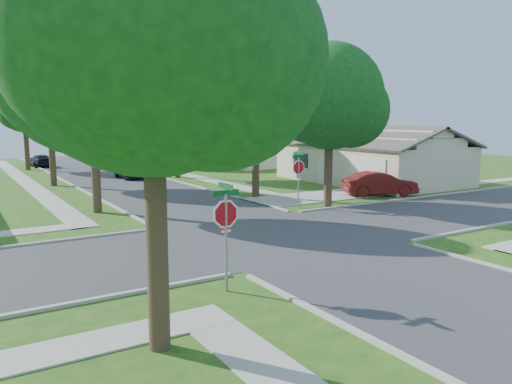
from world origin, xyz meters
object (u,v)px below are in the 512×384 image
object	(u,v)px
tree_sw_corner	(154,34)
stop_sign_ne	(299,170)
tree_w_mid	(49,92)
car_driveway	(380,184)
tree_w_far	(25,110)
house_ne_far	(247,149)
tree_w_near	(93,89)
house_ne_near	(369,161)
tree_e_far	(126,106)
tree_e_mid	(176,99)
stop_sign_sw	(226,218)
car_curb_west	(40,161)
tree_e_near	(256,102)
car_curb_east	(129,170)
tree_ne_corner	(331,101)

from	to	relation	value
tree_sw_corner	stop_sign_ne	bearing A→B (deg)	43.94
tree_w_mid	car_driveway	size ratio (longest dim) A/B	2.13
stop_sign_ne	tree_w_far	distance (m)	30.96
house_ne_far	car_driveway	xyz separation A→B (m)	(-4.49, -23.50, -0.77)
tree_w_near	tree_w_far	bearing A→B (deg)	90.01
house_ne_near	house_ne_far	world-z (taller)	same
tree_e_far	car_driveway	xyz separation A→B (m)	(6.75, -28.51, -5.24)
tree_e_mid	tree_sw_corner	size ratio (longest dim) A/B	0.96
stop_sign_sw	car_curb_west	bearing A→B (deg)	87.93
car_curb_west	tree_e_near	bearing A→B (deg)	101.76
tree_e_near	tree_e_mid	world-z (taller)	tree_e_mid
house_ne_far	tree_w_mid	bearing A→B (deg)	-158.83
tree_w_near	tree_sw_corner	size ratio (longest dim) A/B	0.94
tree_e_near	tree_w_near	size ratio (longest dim) A/B	0.92
tree_e_far	car_curb_west	bearing A→B (deg)	160.51
tree_e_mid	car_curb_east	distance (m)	6.78
car_driveway	car_curb_east	xyz separation A→B (m)	(-10.30, 16.93, -0.08)
tree_e_mid	house_ne_near	distance (m)	15.77
stop_sign_ne	tree_e_far	xyz separation A→B (m)	(0.05, 29.31, 3.95)
stop_sign_sw	tree_ne_corner	bearing A→B (deg)	38.84
stop_sign_sw	tree_e_far	size ratio (longest dim) A/B	0.34
tree_w_mid	car_driveway	distance (m)	23.11
tree_w_near	car_driveway	bearing A→B (deg)	-12.25
tree_w_far	tree_w_near	bearing A→B (deg)	-89.99
stop_sign_sw	car_driveway	distance (m)	19.19
stop_sign_ne	tree_ne_corner	distance (m)	3.96
tree_w_mid	car_curb_east	xyz separation A→B (m)	(5.84, 1.42, -5.83)
stop_sign_ne	tree_w_mid	distance (m)	19.31
stop_sign_sw	tree_w_mid	world-z (taller)	tree_w_mid
car_driveway	tree_w_near	bearing A→B (deg)	100.22
stop_sign_sw	tree_e_far	world-z (taller)	tree_e_far
tree_e_near	tree_ne_corner	world-z (taller)	tree_ne_corner
tree_w_far	house_ne_near	distance (m)	31.17
car_driveway	car_curb_west	world-z (taller)	car_driveway
stop_sign_sw	house_ne_far	bearing A→B (deg)	58.45
tree_sw_corner	car_driveway	distance (m)	23.35
tree_ne_corner	car_curb_east	size ratio (longest dim) A/B	2.22
tree_w_mid	tree_w_far	xyz separation A→B (m)	(-0.01, 13.00, -0.98)
tree_e_far	tree_w_far	size ratio (longest dim) A/B	1.09
tree_w_far	car_curb_east	size ratio (longest dim) A/B	2.06
stop_sign_ne	tree_w_near	xyz separation A→B (m)	(-9.34, 4.31, 4.08)
tree_ne_corner	car_curb_west	xyz separation A→B (m)	(-9.56, 32.61, -5.00)
stop_sign_ne	car_driveway	distance (m)	6.97
tree_ne_corner	car_curb_east	xyz separation A→B (m)	(-5.16, 18.22, -4.93)
house_ne_far	car_curb_west	distance (m)	20.75
tree_e_near	house_ne_far	bearing A→B (deg)	60.65
stop_sign_sw	car_curb_east	bearing A→B (deg)	77.73
stop_sign_ne	tree_e_mid	bearing A→B (deg)	89.80
tree_e_mid	tree_e_far	bearing A→B (deg)	90.02
tree_w_near	tree_e_far	bearing A→B (deg)	69.40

